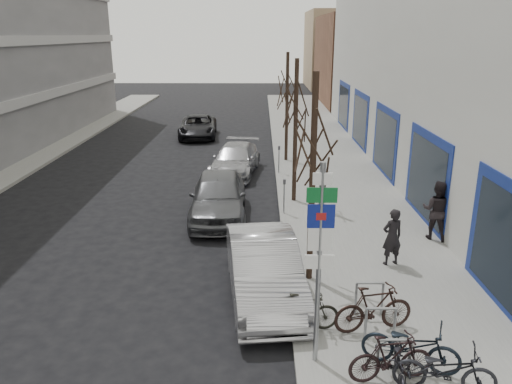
{
  "coord_description": "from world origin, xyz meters",
  "views": [
    {
      "loc": [
        1.31,
        -8.45,
        6.33
      ],
      "look_at": [
        1.18,
        5.18,
        2.0
      ],
      "focal_mm": 35.0,
      "sensor_mm": 36.0,
      "label": 1
    }
  ],
  "objects_px": {
    "meter_front": "(294,259)",
    "parked_car_mid": "(218,196)",
    "bike_far_curb": "(445,366)",
    "lane_car": "(198,126)",
    "bike_rack": "(380,321)",
    "tree_near": "(314,130)",
    "highway_sign_pole": "(319,254)",
    "tree_mid": "(296,98)",
    "bike_mid_curb": "(411,342)",
    "tree_far": "(287,81)",
    "bike_mid_inner": "(304,312)",
    "bike_near_right": "(391,358)",
    "bike_near_left": "(401,362)",
    "pedestrian_far": "(437,210)",
    "pedestrian_near": "(392,237)",
    "meter_mid": "(284,193)",
    "parked_car_front": "(264,269)",
    "parked_car_back": "(235,160)",
    "bike_far_inner": "(374,308)",
    "meter_back": "(279,157)"
  },
  "relations": [
    {
      "from": "meter_front",
      "to": "parked_car_mid",
      "type": "relative_size",
      "value": 0.26
    },
    {
      "from": "bike_far_curb",
      "to": "lane_car",
      "type": "bearing_deg",
      "value": 27.65
    },
    {
      "from": "bike_rack",
      "to": "tree_near",
      "type": "distance_m",
      "value": 4.66
    },
    {
      "from": "highway_sign_pole",
      "to": "tree_mid",
      "type": "bearing_deg",
      "value": 88.86
    },
    {
      "from": "tree_near",
      "to": "bike_mid_curb",
      "type": "bearing_deg",
      "value": -66.8
    },
    {
      "from": "tree_near",
      "to": "tree_far",
      "type": "distance_m",
      "value": 13.0
    },
    {
      "from": "highway_sign_pole",
      "to": "bike_mid_inner",
      "type": "relative_size",
      "value": 2.69
    },
    {
      "from": "tree_near",
      "to": "tree_mid",
      "type": "height_order",
      "value": "same"
    },
    {
      "from": "bike_rack",
      "to": "bike_near_right",
      "type": "xyz_separation_m",
      "value": [
        -0.08,
        -1.2,
        -0.01
      ]
    },
    {
      "from": "bike_near_left",
      "to": "pedestrian_far",
      "type": "relative_size",
      "value": 0.79
    },
    {
      "from": "lane_car",
      "to": "tree_mid",
      "type": "bearing_deg",
      "value": -71.51
    },
    {
      "from": "bike_rack",
      "to": "pedestrian_near",
      "type": "height_order",
      "value": "pedestrian_near"
    },
    {
      "from": "bike_rack",
      "to": "bike_mid_inner",
      "type": "relative_size",
      "value": 1.45
    },
    {
      "from": "meter_mid",
      "to": "lane_car",
      "type": "bearing_deg",
      "value": 108.4
    },
    {
      "from": "highway_sign_pole",
      "to": "parked_car_front",
      "type": "distance_m",
      "value": 3.38
    },
    {
      "from": "bike_far_curb",
      "to": "lane_car",
      "type": "xyz_separation_m",
      "value": [
        -7.32,
        24.04,
        -0.02
      ]
    },
    {
      "from": "tree_mid",
      "to": "tree_near",
      "type": "bearing_deg",
      "value": -90.0
    },
    {
      "from": "tree_near",
      "to": "bike_mid_inner",
      "type": "xyz_separation_m",
      "value": [
        -0.34,
        -2.5,
        -3.48
      ]
    },
    {
      "from": "tree_far",
      "to": "parked_car_mid",
      "type": "bearing_deg",
      "value": -109.1
    },
    {
      "from": "parked_car_front",
      "to": "pedestrian_near",
      "type": "relative_size",
      "value": 2.88
    },
    {
      "from": "meter_mid",
      "to": "bike_near_left",
      "type": "bearing_deg",
      "value": -79.39
    },
    {
      "from": "meter_front",
      "to": "pedestrian_near",
      "type": "height_order",
      "value": "pedestrian_near"
    },
    {
      "from": "bike_rack",
      "to": "parked_car_back",
      "type": "distance_m",
      "value": 14.15
    },
    {
      "from": "parked_car_mid",
      "to": "lane_car",
      "type": "bearing_deg",
      "value": 97.47
    },
    {
      "from": "bike_far_inner",
      "to": "parked_car_back",
      "type": "xyz_separation_m",
      "value": [
        -3.65,
        13.22,
        -0.01
      ]
    },
    {
      "from": "parked_car_front",
      "to": "bike_rack",
      "type": "bearing_deg",
      "value": -48.68
    },
    {
      "from": "bike_far_curb",
      "to": "parked_car_mid",
      "type": "distance_m",
      "value": 10.49
    },
    {
      "from": "tree_far",
      "to": "meter_front",
      "type": "distance_m",
      "value": 13.88
    },
    {
      "from": "parked_car_back",
      "to": "parked_car_mid",
      "type": "bearing_deg",
      "value": -85.78
    },
    {
      "from": "highway_sign_pole",
      "to": "parked_car_back",
      "type": "height_order",
      "value": "highway_sign_pole"
    },
    {
      "from": "tree_mid",
      "to": "lane_car",
      "type": "relative_size",
      "value": 1.12
    },
    {
      "from": "bike_near_right",
      "to": "parked_car_mid",
      "type": "xyz_separation_m",
      "value": [
        -3.92,
        9.02,
        0.18
      ]
    },
    {
      "from": "bike_near_right",
      "to": "parked_car_front",
      "type": "bearing_deg",
      "value": 25.77
    },
    {
      "from": "bike_far_inner",
      "to": "lane_car",
      "type": "bearing_deg",
      "value": 3.29
    },
    {
      "from": "bike_rack",
      "to": "tree_far",
      "type": "xyz_separation_m",
      "value": [
        -1.2,
        15.9,
        3.44
      ]
    },
    {
      "from": "highway_sign_pole",
      "to": "tree_near",
      "type": "height_order",
      "value": "tree_near"
    },
    {
      "from": "bike_mid_curb",
      "to": "bike_near_left",
      "type": "bearing_deg",
      "value": 166.81
    },
    {
      "from": "bike_near_right",
      "to": "parked_car_front",
      "type": "relative_size",
      "value": 0.35
    },
    {
      "from": "pedestrian_far",
      "to": "pedestrian_near",
      "type": "bearing_deg",
      "value": 76.16
    },
    {
      "from": "bike_mid_inner",
      "to": "parked_car_front",
      "type": "distance_m",
      "value": 1.95
    },
    {
      "from": "meter_mid",
      "to": "meter_back",
      "type": "bearing_deg",
      "value": 90.0
    },
    {
      "from": "meter_mid",
      "to": "bike_far_curb",
      "type": "relative_size",
      "value": 0.7
    },
    {
      "from": "bike_rack",
      "to": "meter_mid",
      "type": "height_order",
      "value": "meter_mid"
    },
    {
      "from": "bike_mid_inner",
      "to": "bike_far_curb",
      "type": "distance_m",
      "value": 3.03
    },
    {
      "from": "parked_car_front",
      "to": "bike_far_curb",
      "type": "bearing_deg",
      "value": -55.69
    },
    {
      "from": "bike_far_inner",
      "to": "bike_rack",
      "type": "bearing_deg",
      "value": 173.0
    },
    {
      "from": "bike_near_left",
      "to": "bike_far_inner",
      "type": "height_order",
      "value": "bike_far_inner"
    },
    {
      "from": "highway_sign_pole",
      "to": "meter_mid",
      "type": "height_order",
      "value": "highway_sign_pole"
    },
    {
      "from": "meter_back",
      "to": "pedestrian_far",
      "type": "bearing_deg",
      "value": -59.12
    },
    {
      "from": "lane_car",
      "to": "parked_car_mid",
      "type": "bearing_deg",
      "value": -83.85
    }
  ]
}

